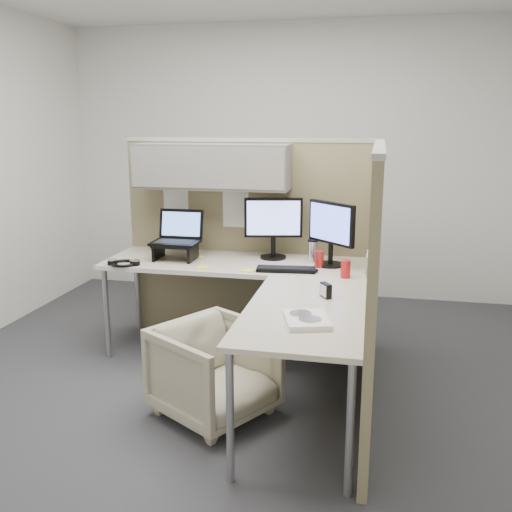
% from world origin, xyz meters
% --- Properties ---
extents(ground, '(4.50, 4.50, 0.00)m').
position_xyz_m(ground, '(0.00, 0.00, 0.00)').
color(ground, '#343438').
rests_on(ground, ground).
extents(partition_back, '(2.00, 0.36, 1.63)m').
position_xyz_m(partition_back, '(-0.22, 0.83, 1.10)').
color(partition_back, '#8B7F5B').
rests_on(partition_back, ground).
extents(partition_right, '(0.07, 2.03, 1.63)m').
position_xyz_m(partition_right, '(0.90, -0.07, 0.82)').
color(partition_right, '#8B7F5B').
rests_on(partition_right, ground).
extents(desk, '(2.00, 1.98, 0.73)m').
position_xyz_m(desk, '(0.12, 0.13, 0.69)').
color(desk, beige).
rests_on(desk, ground).
extents(office_chair, '(0.81, 0.83, 0.63)m').
position_xyz_m(office_chair, '(-0.01, -0.43, 0.32)').
color(office_chair, '#BFB998').
rests_on(office_chair, ground).
extents(monitor_left, '(0.44, 0.20, 0.47)m').
position_xyz_m(monitor_left, '(0.14, 0.70, 1.00)').
color(monitor_left, black).
rests_on(monitor_left, desk).
extents(monitor_right, '(0.35, 0.32, 0.47)m').
position_xyz_m(monitor_right, '(0.59, 0.56, 1.00)').
color(monitor_right, black).
rests_on(monitor_right, desk).
extents(laptop_station, '(0.35, 0.30, 0.36)m').
position_xyz_m(laptop_station, '(-0.58, 0.53, 0.87)').
color(laptop_station, black).
rests_on(laptop_station, desk).
extents(keyboard, '(0.42, 0.18, 0.02)m').
position_xyz_m(keyboard, '(0.30, 0.34, 0.74)').
color(keyboard, black).
rests_on(keyboard, desk).
extents(mouse, '(0.10, 0.08, 0.03)m').
position_xyz_m(mouse, '(0.48, 0.33, 0.75)').
color(mouse, black).
rests_on(mouse, desk).
extents(travel_mug, '(0.08, 0.08, 0.17)m').
position_xyz_m(travel_mug, '(0.45, 0.64, 0.82)').
color(travel_mug, silver).
rests_on(travel_mug, desk).
extents(soda_can_green, '(0.07, 0.07, 0.12)m').
position_xyz_m(soda_can_green, '(0.72, 0.25, 0.79)').
color(soda_can_green, '#B21E1E').
rests_on(soda_can_green, desk).
extents(soda_can_silver, '(0.07, 0.07, 0.12)m').
position_xyz_m(soda_can_silver, '(0.51, 0.50, 0.79)').
color(soda_can_silver, '#B21E1E').
rests_on(soda_can_silver, desk).
extents(sticky_note_c, '(0.10, 0.10, 0.01)m').
position_xyz_m(sticky_note_c, '(-0.45, 0.63, 0.73)').
color(sticky_note_c, '#F4ED40').
rests_on(sticky_note_c, desk).
extents(sticky_note_a, '(0.08, 0.08, 0.01)m').
position_xyz_m(sticky_note_a, '(-0.30, 0.31, 0.73)').
color(sticky_note_a, '#F4ED40').
rests_on(sticky_note_a, desk).
extents(sticky_note_b, '(0.10, 0.10, 0.01)m').
position_xyz_m(sticky_note_b, '(0.04, 0.28, 0.73)').
color(sticky_note_b, '#F4ED40').
rests_on(sticky_note_b, desk).
extents(headphones, '(0.24, 0.21, 0.03)m').
position_xyz_m(headphones, '(-0.89, 0.26, 0.75)').
color(headphones, black).
rests_on(headphones, desk).
extents(paper_stack, '(0.29, 0.33, 0.03)m').
position_xyz_m(paper_stack, '(0.57, -0.68, 0.75)').
color(paper_stack, white).
rests_on(paper_stack, desk).
extents(desk_clock, '(0.08, 0.09, 0.09)m').
position_xyz_m(desk_clock, '(0.63, -0.22, 0.77)').
color(desk_clock, black).
rests_on(desk_clock, desk).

